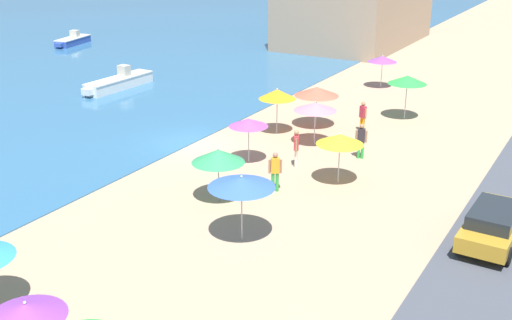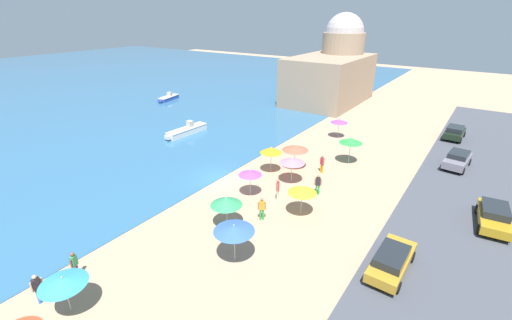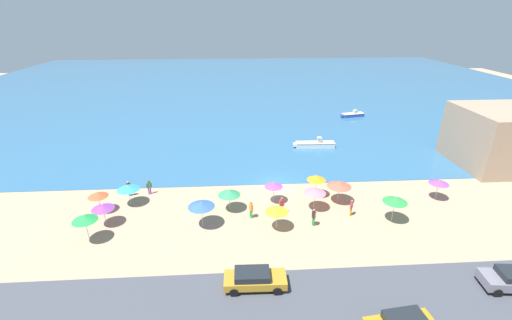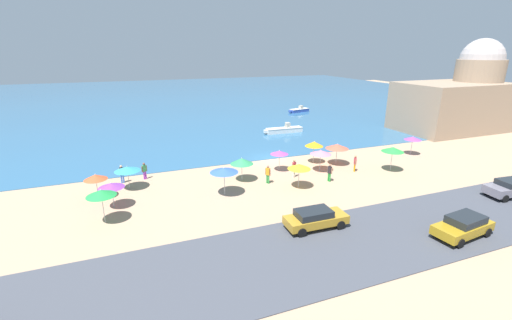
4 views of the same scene
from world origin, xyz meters
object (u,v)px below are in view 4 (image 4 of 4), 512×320
(bather_1, at_px, (122,173))
(harbor_fortress, at_px, (461,98))
(bather_0, at_px, (144,170))
(bather_5, at_px, (355,163))
(beach_umbrella_10, at_px, (321,152))
(parked_car_3, at_px, (463,226))
(beach_umbrella_9, at_px, (299,166))
(bather_3, at_px, (268,173))
(beach_umbrella_0, at_px, (393,149))
(bather_4, at_px, (330,172))
(beach_umbrella_8, at_px, (95,177))
(beach_umbrella_7, at_px, (279,152))
(beach_umbrella_4, at_px, (337,146))
(beach_umbrella_6, at_px, (101,193))
(beach_umbrella_5, at_px, (413,138))
(beach_umbrella_2, at_px, (224,170))
(parked_car_0, at_px, (315,218))
(parked_car_2, at_px, (510,188))
(beach_umbrella_1, at_px, (127,169))
(skiff_offshore, at_px, (299,110))
(skiff_nearshore, at_px, (284,130))
(beach_umbrella_11, at_px, (242,161))
(beach_umbrella_3, at_px, (314,144))
(beach_umbrella_12, at_px, (111,185))

(bather_1, distance_m, harbor_fortress, 49.35)
(bather_0, height_order, bather_5, bather_5)
(beach_umbrella_10, bearing_deg, parked_car_3, -81.85)
(beach_umbrella_9, height_order, bather_3, beach_umbrella_9)
(beach_umbrella_0, bearing_deg, bather_4, -178.35)
(beach_umbrella_8, distance_m, beach_umbrella_9, 17.19)
(beach_umbrella_7, height_order, bather_0, beach_umbrella_7)
(beach_umbrella_9, bearing_deg, beach_umbrella_4, 32.20)
(beach_umbrella_6, bearing_deg, beach_umbrella_5, 8.59)
(beach_umbrella_2, height_order, beach_umbrella_7, beach_umbrella_2)
(parked_car_0, height_order, parked_car_2, parked_car_2)
(bather_4, bearing_deg, beach_umbrella_0, 1.65)
(beach_umbrella_8, height_order, parked_car_3, beach_umbrella_8)
(beach_umbrella_6, relative_size, bather_3, 1.49)
(beach_umbrella_8, xyz_separation_m, bather_0, (3.98, 3.27, -0.99))
(beach_umbrella_1, height_order, skiff_offshore, beach_umbrella_1)
(beach_umbrella_1, distance_m, skiff_nearshore, 26.39)
(bather_3, height_order, parked_car_0, bather_3)
(beach_umbrella_8, relative_size, skiff_nearshore, 0.37)
(beach_umbrella_0, bearing_deg, harbor_fortress, 26.85)
(beach_umbrella_7, xyz_separation_m, bather_5, (7.13, -2.92, -1.03))
(beach_umbrella_11, xyz_separation_m, harbor_fortress, (38.31, 8.83, 2.91))
(beach_umbrella_7, xyz_separation_m, parked_car_2, (15.37, -12.90, -1.14))
(beach_umbrella_1, relative_size, bather_3, 1.28)
(beach_umbrella_5, height_order, bather_1, beach_umbrella_5)
(bather_4, bearing_deg, beach_umbrella_7, 126.03)
(bather_1, relative_size, skiff_nearshore, 0.29)
(bather_5, relative_size, parked_car_3, 0.38)
(beach_umbrella_11, bearing_deg, beach_umbrella_3, 13.64)
(beach_umbrella_4, bearing_deg, parked_car_3, -92.41)
(parked_car_0, bearing_deg, skiff_nearshore, 68.79)
(bather_1, bearing_deg, bather_3, -21.62)
(beach_umbrella_2, height_order, bather_0, beach_umbrella_2)
(skiff_nearshore, bearing_deg, beach_umbrella_10, -103.03)
(beach_umbrella_7, bearing_deg, beach_umbrella_12, -169.04)
(beach_umbrella_5, bearing_deg, skiff_nearshore, 121.36)
(beach_umbrella_5, xyz_separation_m, beach_umbrella_7, (-16.95, 0.45, -0.02))
(beach_umbrella_2, xyz_separation_m, beach_umbrella_7, (6.89, 3.82, -0.27))
(skiff_offshore, bearing_deg, beach_umbrella_2, -126.72)
(beach_umbrella_11, bearing_deg, parked_car_3, -55.26)
(beach_umbrella_5, distance_m, parked_car_0, 22.59)
(beach_umbrella_1, xyz_separation_m, bather_1, (-0.55, 1.75, -0.92))
(beach_umbrella_3, xyz_separation_m, beach_umbrella_4, (2.02, -1.35, -0.13))
(bather_5, distance_m, parked_car_2, 12.94)
(beach_umbrella_0, height_order, bather_3, beach_umbrella_0)
(bather_4, bearing_deg, beach_umbrella_8, 169.81)
(beach_umbrella_2, bearing_deg, bather_0, 133.93)
(bather_0, bearing_deg, beach_umbrella_0, -15.79)
(beach_umbrella_3, distance_m, skiff_nearshore, 14.29)
(beach_umbrella_10, relative_size, parked_car_0, 0.52)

